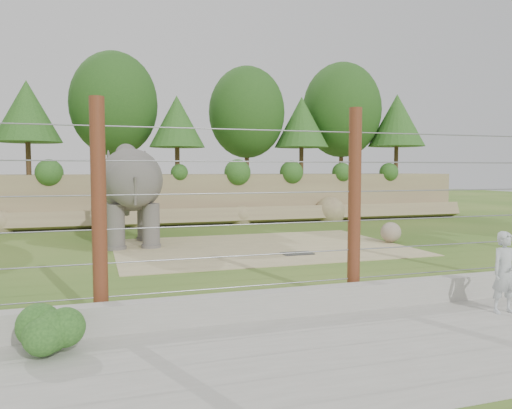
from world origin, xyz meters
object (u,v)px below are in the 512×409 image
object	(u,v)px
stone_ball	(391,232)
zookeeper	(505,272)
elephant	(131,195)
barrier_fence	(354,206)

from	to	relation	value
stone_ball	zookeeper	world-z (taller)	zookeeper
elephant	zookeeper	xyz separation A→B (m)	(6.14, -11.16, -1.05)
barrier_fence	zookeeper	world-z (taller)	barrier_fence
elephant	barrier_fence	size ratio (longest dim) A/B	0.22
barrier_fence	zookeeper	xyz separation A→B (m)	(2.34, -1.62, -1.21)
barrier_fence	elephant	bearing A→B (deg)	111.67
stone_ball	elephant	bearing A→B (deg)	164.86
elephant	zookeeper	bearing A→B (deg)	-61.53
zookeeper	elephant	bearing A→B (deg)	122.24
elephant	barrier_fence	world-z (taller)	barrier_fence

